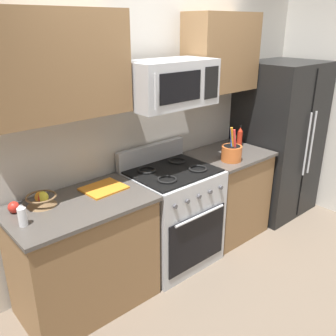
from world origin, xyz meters
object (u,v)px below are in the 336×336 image
Objects in this scene: apple_loose at (14,207)px; cutting_board at (104,188)px; range_oven at (172,215)px; fruit_basket at (41,199)px; bottle_hot_sauce at (240,137)px; refrigerator at (278,140)px; microwave at (170,83)px; utensil_crock at (232,152)px; bottle_vinegar at (22,215)px.

cutting_board is at bearing -6.55° from apple_loose.
range_oven is 1.42m from apple_loose.
fruit_basket is 2.17m from bottle_hot_sauce.
apple_loose is (-2.97, 0.18, 0.07)m from refrigerator.
microwave is at bearing -5.91° from fruit_basket.
bottle_hot_sauce is at bearing -0.64° from cutting_board.
fruit_basket is at bearing 170.16° from utensil_crock.
range_oven is 1.21m from microwave.
refrigerator reaches higher than bottle_hot_sauce.
utensil_crock is at bearing -9.84° from fruit_basket.
cutting_board is 1.40× the size of bottle_hot_sauce.
utensil_crock reaches higher than fruit_basket.
fruit_basket is at bearing 173.12° from cutting_board.
microwave is at bearing 163.22° from utensil_crock.
fruit_basket is (-1.14, 0.15, 0.49)m from range_oven.
fruit_basket is 0.19m from apple_loose.
refrigerator is 7.68× the size of bottle_hot_sauce.
utensil_crock is 1.90× the size of bottle_vinegar.
utensil_crock is at bearing -3.12° from bottle_vinegar.
microwave is 1.52m from bottle_vinegar.
refrigerator reaches higher than cutting_board.
bottle_hot_sauce reaches higher than fruit_basket.
cutting_board is at bearing 174.81° from microwave.
refrigerator is at bearing 0.65° from bottle_vinegar.
utensil_crock reaches higher than bottle_vinegar.
bottle_hot_sauce is (1.03, 0.04, -0.67)m from microwave.
microwave is (-1.63, 0.05, 0.80)m from refrigerator.
range_oven is 1.68m from refrigerator.
range_oven is 0.80m from cutting_board.
bottle_hot_sauce is (2.17, -0.08, 0.06)m from fruit_basket.
bottle_vinegar is (-0.21, -0.20, 0.03)m from fruit_basket.
range_oven reaches higher than bottle_vinegar.
cutting_board is 1.81× the size of bottle_vinegar.
refrigerator is 2.97m from apple_loose.
utensil_crock is 1.98m from bottle_vinegar.
microwave is 1.01m from cutting_board.
range_oven is 1.17m from bottle_hot_sauce.
bottle_vinegar is at bearing -95.46° from apple_loose.
fruit_basket is 1.25× the size of bottle_vinegar.
bottle_vinegar is at bearing -168.68° from cutting_board.
microwave is at bearing -177.74° from bottle_hot_sauce.
refrigerator is 1.03m from utensil_crock.
apple_loose is 0.68m from cutting_board.
microwave is 2.30× the size of utensil_crock.
cutting_board is (-2.29, 0.11, 0.04)m from refrigerator.
fruit_basket is 0.96× the size of bottle_hot_sauce.
range_oven reaches higher than fruit_basket.
fruit_basket is (-2.77, 0.16, 0.08)m from refrigerator.
cutting_board is 0.71m from bottle_vinegar.
apple_loose reaches higher than cutting_board.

